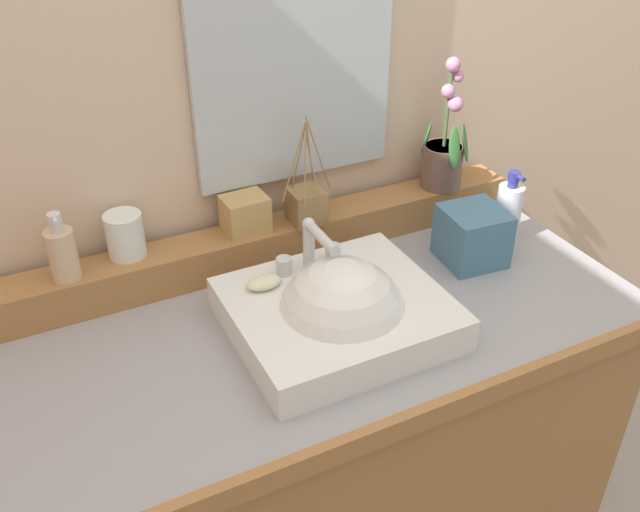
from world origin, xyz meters
The scene contains 13 objects.
wall_back centered at (0.00, 0.41, 1.34)m, with size 3.28×0.20×2.68m, color beige.
vanity_cabinet centered at (0.00, 0.00, 0.44)m, with size 1.34×0.62×0.87m.
back_ledge centered at (0.00, 0.25, 0.91)m, with size 1.26×0.10×0.09m, color #A26E3D.
sink_basin centered at (0.04, -0.06, 0.91)m, with size 0.40×0.36×0.28m.
soap_bar centered at (-0.07, 0.05, 0.95)m, with size 0.07×0.04×0.02m, color beige.
potted_plant centered at (0.47, 0.24, 1.04)m, with size 0.10×0.11×0.31m.
soap_dispenser centered at (-0.41, 0.23, 1.01)m, with size 0.06×0.06×0.14m.
tumbler_cup centered at (-0.29, 0.26, 1.00)m, with size 0.08×0.08×0.09m, color white.
reed_diffuser centered at (0.10, 0.23, 1.00)m, with size 0.12×0.10×0.24m.
trinket_box centered at (-0.03, 0.25, 1.00)m, with size 0.09×0.07×0.08m, color tan.
lotion_bottle centered at (0.55, 0.08, 0.94)m, with size 0.06×0.06×0.17m.
tissue_box centered at (0.42, 0.04, 0.93)m, with size 0.13×0.13×0.12m, color teal.
mirror centered at (0.11, 0.30, 1.33)m, with size 0.45×0.02×0.58m, color silver.
Camera 1 is at (-0.47, -0.98, 1.72)m, focal length 38.90 mm.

